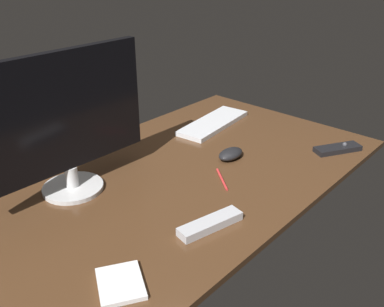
% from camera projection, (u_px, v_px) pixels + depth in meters
% --- Properties ---
extents(desk, '(1.40, 0.84, 0.02)m').
position_uv_depth(desk, '(182.00, 174.00, 1.46)').
color(desk, '#4C301C').
rests_on(desk, ground).
extents(monitor, '(0.54, 0.19, 0.43)m').
position_uv_depth(monitor, '(64.00, 120.00, 1.24)').
color(monitor, silver).
rests_on(monitor, desk).
extents(keyboard, '(0.38, 0.17, 0.02)m').
position_uv_depth(keyboard, '(213.00, 123.00, 1.81)').
color(keyboard, silver).
rests_on(keyboard, desk).
extents(computer_mouse, '(0.11, 0.07, 0.04)m').
position_uv_depth(computer_mouse, '(231.00, 154.00, 1.53)').
color(computer_mouse, black).
rests_on(computer_mouse, desk).
extents(media_remote, '(0.18, 0.14, 0.03)m').
position_uv_depth(media_remote, '(338.00, 149.00, 1.59)').
color(media_remote, black).
rests_on(media_remote, desk).
extents(tv_remote, '(0.20, 0.09, 0.02)m').
position_uv_depth(tv_remote, '(210.00, 224.00, 1.16)').
color(tv_remote, '#B7B7BC').
rests_on(tv_remote, desk).
extents(notepad, '(0.15, 0.16, 0.01)m').
position_uv_depth(notepad, '(120.00, 284.00, 0.97)').
color(notepad, white).
rests_on(notepad, desk).
extents(pen, '(0.09, 0.11, 0.01)m').
position_uv_depth(pen, '(222.00, 179.00, 1.40)').
color(pen, red).
rests_on(pen, desk).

